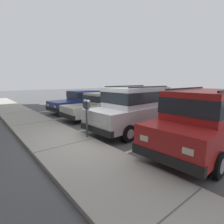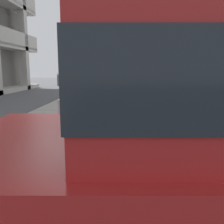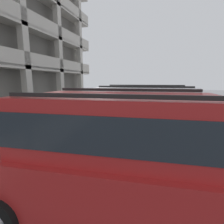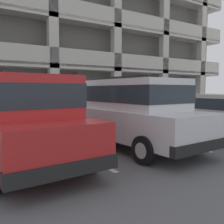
{
  "view_description": "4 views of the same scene",
  "coord_description": "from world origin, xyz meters",
  "px_view_note": "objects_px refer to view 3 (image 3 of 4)",
  "views": [
    {
      "loc": [
        -5.36,
        3.66,
        2.27
      ],
      "look_at": [
        0.2,
        -0.83,
        0.98
      ],
      "focal_mm": 28.0,
      "sensor_mm": 36.0,
      "label": 1
    },
    {
      "loc": [
        -4.88,
        -0.96,
        1.62
      ],
      "look_at": [
        0.23,
        -0.69,
        0.73
      ],
      "focal_mm": 40.0,
      "sensor_mm": 36.0,
      "label": 2
    },
    {
      "loc": [
        -5.55,
        -2.69,
        2.18
      ],
      "look_at": [
        0.49,
        -1.03,
        1.05
      ],
      "focal_mm": 28.0,
      "sensor_mm": 36.0,
      "label": 3
    },
    {
      "loc": [
        -4.29,
        -7.94,
        1.68
      ],
      "look_at": [
        0.05,
        -1.11,
        0.96
      ],
      "focal_mm": 40.0,
      "sensor_mm": 36.0,
      "label": 4
    }
  ],
  "objects_px": {
    "dark_hatchback": "(155,108)",
    "parking_meter_near": "(75,107)",
    "silver_suv": "(143,115)",
    "red_sedan": "(118,150)",
    "blue_coupe": "(159,102)"
  },
  "relations": [
    {
      "from": "silver_suv",
      "to": "parking_meter_near",
      "type": "bearing_deg",
      "value": 83.54
    },
    {
      "from": "red_sedan",
      "to": "parking_meter_near",
      "type": "xyz_separation_m",
      "value": [
        3.24,
        2.44,
        0.11
      ]
    },
    {
      "from": "red_sedan",
      "to": "blue_coupe",
      "type": "relative_size",
      "value": 1.06
    },
    {
      "from": "dark_hatchback",
      "to": "blue_coupe",
      "type": "distance_m",
      "value": 2.7
    },
    {
      "from": "blue_coupe",
      "to": "silver_suv",
      "type": "bearing_deg",
      "value": 171.73
    },
    {
      "from": "parking_meter_near",
      "to": "dark_hatchback",
      "type": "bearing_deg",
      "value": -42.83
    },
    {
      "from": "red_sedan",
      "to": "blue_coupe",
      "type": "xyz_separation_m",
      "value": [
        8.98,
        -0.55,
        -0.27
      ]
    },
    {
      "from": "silver_suv",
      "to": "red_sedan",
      "type": "relative_size",
      "value": 1.0
    },
    {
      "from": "red_sedan",
      "to": "silver_suv",
      "type": "bearing_deg",
      "value": -4.84
    },
    {
      "from": "silver_suv",
      "to": "parking_meter_near",
      "type": "xyz_separation_m",
      "value": [
        0.16,
        2.54,
        0.11
      ]
    },
    {
      "from": "parking_meter_near",
      "to": "silver_suv",
      "type": "bearing_deg",
      "value": -93.49
    },
    {
      "from": "dark_hatchback",
      "to": "parking_meter_near",
      "type": "bearing_deg",
      "value": 137.24
    },
    {
      "from": "blue_coupe",
      "to": "dark_hatchback",
      "type": "bearing_deg",
      "value": 172.52
    },
    {
      "from": "dark_hatchback",
      "to": "red_sedan",
      "type": "bearing_deg",
      "value": 176.61
    },
    {
      "from": "red_sedan",
      "to": "blue_coupe",
      "type": "height_order",
      "value": "red_sedan"
    }
  ]
}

